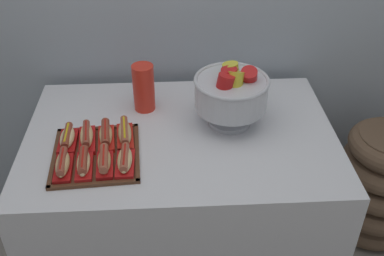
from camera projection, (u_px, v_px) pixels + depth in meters
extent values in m
plane|color=gray|center=(183.00, 254.00, 2.34)|extent=(10.00, 10.00, 0.00)
cube|color=silver|center=(182.00, 196.00, 2.11)|extent=(1.28, 0.85, 0.72)
cylinder|color=black|center=(86.00, 210.00, 2.57)|extent=(0.05, 0.05, 0.04)
cylinder|color=black|center=(273.00, 203.00, 2.61)|extent=(0.05, 0.05, 0.04)
cylinder|color=brown|center=(379.00, 183.00, 2.34)|extent=(0.31, 0.31, 0.59)
torus|color=brown|center=(369.00, 216.00, 2.48)|extent=(0.45, 0.45, 0.11)
torus|color=brown|center=(374.00, 200.00, 2.41)|extent=(0.48, 0.48, 0.11)
torus|color=brown|center=(379.00, 183.00, 2.34)|extent=(0.45, 0.45, 0.11)
cube|color=#56331E|center=(96.00, 155.00, 1.78)|extent=(0.35, 0.38, 0.01)
cube|color=#56331E|center=(93.00, 184.00, 1.64)|extent=(0.33, 0.04, 0.01)
cube|color=#56331E|center=(98.00, 128.00, 1.92)|extent=(0.33, 0.04, 0.01)
cube|color=#56331E|center=(54.00, 157.00, 1.76)|extent=(0.04, 0.36, 0.01)
cube|color=#56331E|center=(137.00, 151.00, 1.79)|extent=(0.04, 0.36, 0.01)
cube|color=#B21414|center=(64.00, 169.00, 1.69)|extent=(0.07, 0.16, 0.02)
ellipsoid|color=tan|center=(63.00, 164.00, 1.68)|extent=(0.06, 0.15, 0.04)
cylinder|color=#9E4C38|center=(62.00, 161.00, 1.67)|extent=(0.04, 0.15, 0.03)
cylinder|color=red|center=(61.00, 158.00, 1.67)|extent=(0.02, 0.12, 0.01)
cube|color=red|center=(84.00, 167.00, 1.70)|extent=(0.07, 0.17, 0.02)
ellipsoid|color=beige|center=(84.00, 163.00, 1.69)|extent=(0.06, 0.15, 0.04)
cylinder|color=brown|center=(83.00, 160.00, 1.68)|extent=(0.04, 0.14, 0.03)
cylinder|color=red|center=(83.00, 157.00, 1.67)|extent=(0.02, 0.12, 0.01)
cube|color=red|center=(105.00, 165.00, 1.71)|extent=(0.07, 0.16, 0.02)
ellipsoid|color=tan|center=(104.00, 161.00, 1.70)|extent=(0.06, 0.14, 0.04)
cylinder|color=#A8563D|center=(104.00, 158.00, 1.69)|extent=(0.04, 0.15, 0.03)
cylinder|color=red|center=(103.00, 155.00, 1.68)|extent=(0.02, 0.12, 0.01)
cube|color=red|center=(125.00, 164.00, 1.72)|extent=(0.07, 0.16, 0.02)
ellipsoid|color=#E0BC7F|center=(125.00, 160.00, 1.70)|extent=(0.05, 0.15, 0.04)
cylinder|color=#A8563D|center=(125.00, 157.00, 1.70)|extent=(0.03, 0.15, 0.03)
cylinder|color=red|center=(124.00, 154.00, 1.69)|extent=(0.01, 0.12, 0.01)
cube|color=#B21414|center=(68.00, 142.00, 1.83)|extent=(0.07, 0.16, 0.02)
ellipsoid|color=beige|center=(67.00, 138.00, 1.82)|extent=(0.06, 0.15, 0.04)
cylinder|color=brown|center=(67.00, 135.00, 1.81)|extent=(0.03, 0.15, 0.03)
cylinder|color=yellow|center=(66.00, 133.00, 1.80)|extent=(0.01, 0.12, 0.01)
cube|color=red|center=(87.00, 140.00, 1.84)|extent=(0.08, 0.18, 0.02)
ellipsoid|color=#E0BC7F|center=(87.00, 136.00, 1.82)|extent=(0.07, 0.17, 0.04)
cylinder|color=#9E4C38|center=(86.00, 133.00, 1.82)|extent=(0.05, 0.16, 0.03)
cylinder|color=red|center=(86.00, 131.00, 1.81)|extent=(0.02, 0.13, 0.01)
cube|color=red|center=(106.00, 139.00, 1.84)|extent=(0.08, 0.17, 0.02)
ellipsoid|color=#E0BC7F|center=(106.00, 135.00, 1.83)|extent=(0.07, 0.16, 0.04)
cylinder|color=brown|center=(105.00, 132.00, 1.82)|extent=(0.05, 0.16, 0.03)
cylinder|color=red|center=(105.00, 129.00, 1.81)|extent=(0.02, 0.13, 0.01)
cube|color=red|center=(125.00, 138.00, 1.85)|extent=(0.08, 0.18, 0.02)
ellipsoid|color=tan|center=(125.00, 133.00, 1.84)|extent=(0.07, 0.17, 0.04)
cylinder|color=#A8563D|center=(124.00, 130.00, 1.83)|extent=(0.04, 0.17, 0.03)
cylinder|color=yellow|center=(124.00, 127.00, 1.82)|extent=(0.02, 0.14, 0.01)
cylinder|color=silver|center=(229.00, 121.00, 1.96)|extent=(0.18, 0.18, 0.02)
cone|color=silver|center=(230.00, 113.00, 1.94)|extent=(0.06, 0.06, 0.07)
cylinder|color=silver|center=(231.00, 93.00, 1.88)|extent=(0.30, 0.30, 0.12)
torus|color=silver|center=(232.00, 80.00, 1.85)|extent=(0.31, 0.31, 0.02)
cylinder|color=red|center=(249.00, 81.00, 1.87)|extent=(0.10, 0.13, 0.15)
cylinder|color=yellow|center=(232.00, 77.00, 1.89)|extent=(0.09, 0.08, 0.14)
cylinder|color=red|center=(229.00, 83.00, 1.86)|extent=(0.08, 0.07, 0.13)
cylinder|color=red|center=(224.00, 89.00, 1.82)|extent=(0.11, 0.10, 0.13)
cylinder|color=yellow|center=(234.00, 87.00, 1.83)|extent=(0.10, 0.13, 0.15)
cylinder|color=red|center=(144.00, 98.00, 2.03)|extent=(0.09, 0.09, 0.11)
cylinder|color=red|center=(144.00, 94.00, 2.01)|extent=(0.09, 0.09, 0.11)
cylinder|color=red|center=(144.00, 90.00, 2.00)|extent=(0.09, 0.09, 0.11)
cylinder|color=red|center=(144.00, 86.00, 1.99)|extent=(0.09, 0.09, 0.11)
cylinder|color=red|center=(143.00, 82.00, 1.98)|extent=(0.09, 0.09, 0.11)
cylinder|color=red|center=(143.00, 78.00, 1.97)|extent=(0.09, 0.09, 0.11)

